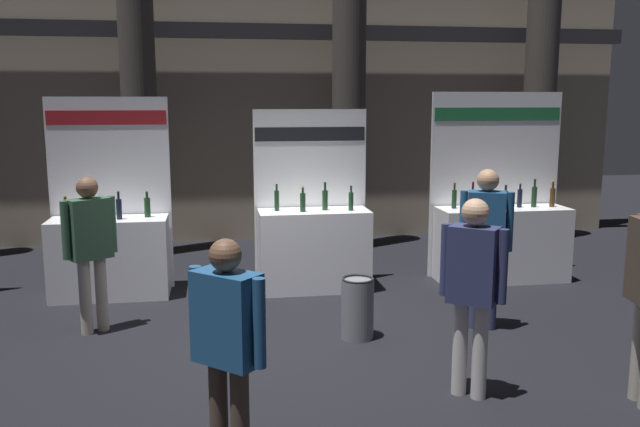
% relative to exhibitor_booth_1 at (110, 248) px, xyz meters
% --- Properties ---
extents(ground_plane, '(27.01, 27.01, 0.00)m').
position_rel_exhibitor_booth_1_xyz_m(ground_plane, '(1.84, -1.93, -0.61)').
color(ground_plane, black).
extents(hall_colonnade, '(13.50, 1.37, 6.48)m').
position_rel_exhibitor_booth_1_xyz_m(hall_colonnade, '(1.84, 3.02, 2.53)').
color(hall_colonnade, tan).
rests_on(hall_colonnade, ground_plane).
extents(exhibitor_booth_1, '(1.50, 0.66, 2.48)m').
position_rel_exhibitor_booth_1_xyz_m(exhibitor_booth_1, '(0.00, 0.00, 0.00)').
color(exhibitor_booth_1, white).
rests_on(exhibitor_booth_1, ground_plane).
extents(exhibitor_booth_2, '(1.49, 0.66, 2.32)m').
position_rel_exhibitor_booth_1_xyz_m(exhibitor_booth_2, '(2.56, -0.09, 0.00)').
color(exhibitor_booth_2, white).
rests_on(exhibitor_booth_2, ground_plane).
extents(exhibitor_booth_3, '(1.85, 0.66, 2.55)m').
position_rel_exhibitor_booth_1_xyz_m(exhibitor_booth_3, '(5.15, -0.04, 0.01)').
color(exhibitor_booth_3, white).
rests_on(exhibitor_booth_3, ground_plane).
extents(trash_bin, '(0.34, 0.34, 0.64)m').
position_rel_exhibitor_booth_1_xyz_m(trash_bin, '(2.74, -1.97, -0.29)').
color(trash_bin, slate).
rests_on(trash_bin, ground_plane).
extents(visitor_0, '(0.48, 0.47, 1.58)m').
position_rel_exhibitor_booth_1_xyz_m(visitor_0, '(1.37, -4.31, 0.33)').
color(visitor_0, '#47382D').
rests_on(visitor_0, ground_plane).
extents(visitor_1, '(0.52, 0.38, 1.73)m').
position_rel_exhibitor_booth_1_xyz_m(visitor_1, '(4.14, -1.90, 0.43)').
color(visitor_1, navy).
rests_on(visitor_1, ground_plane).
extents(visitor_3, '(0.45, 0.41, 1.67)m').
position_rel_exhibitor_booth_1_xyz_m(visitor_3, '(3.37, -3.46, 0.37)').
color(visitor_3, silver).
rests_on(visitor_3, ground_plane).
extents(visitor_6, '(0.50, 0.42, 1.66)m').
position_rel_exhibitor_booth_1_xyz_m(visitor_6, '(0.02, -1.36, 0.38)').
color(visitor_6, '#ADA393').
rests_on(visitor_6, ground_plane).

